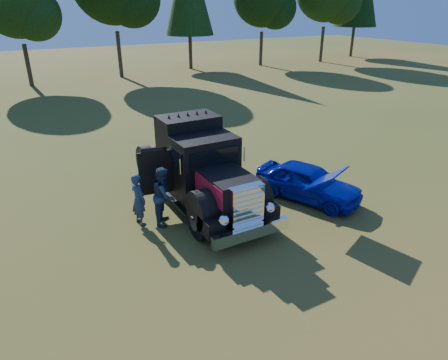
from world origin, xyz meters
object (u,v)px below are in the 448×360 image
at_px(hotrod_coupe, 308,182).
at_px(spectator_near, 138,199).
at_px(diamond_t_truck, 200,170).
at_px(spectator_far, 164,195).

distance_m(hotrod_coupe, spectator_near, 6.04).
height_order(diamond_t_truck, spectator_far, diamond_t_truck).
xyz_separation_m(diamond_t_truck, hotrod_coupe, (3.56, -1.58, -0.61)).
bearing_deg(hotrod_coupe, diamond_t_truck, 156.02).
height_order(diamond_t_truck, hotrod_coupe, diamond_t_truck).
bearing_deg(diamond_t_truck, spectator_far, -158.06).
height_order(diamond_t_truck, spectator_near, diamond_t_truck).
relative_size(diamond_t_truck, hotrod_coupe, 1.65).
relative_size(hotrod_coupe, spectator_near, 2.49).
xyz_separation_m(diamond_t_truck, spectator_far, (-1.59, -0.64, -0.32)).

